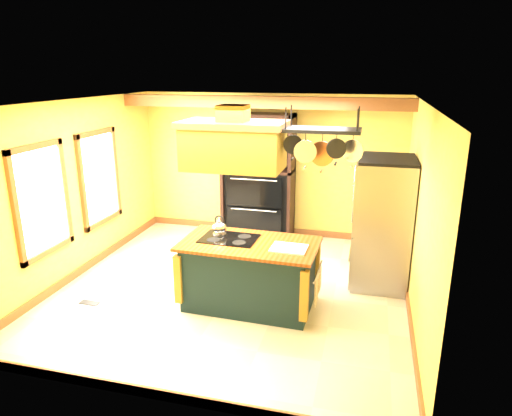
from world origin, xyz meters
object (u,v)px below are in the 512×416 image
at_px(pot_rack, 322,139).
at_px(kitchen_island, 249,273).
at_px(range_hood, 233,143).
at_px(refrigerator, 381,225).
at_px(hutch, 259,191).

bearing_deg(pot_rack, kitchen_island, -179.39).
bearing_deg(kitchen_island, range_hood, -177.98).
relative_size(pot_rack, refrigerator, 0.52).
bearing_deg(hutch, kitchen_island, -78.60).
height_order(kitchen_island, pot_rack, pot_rack).
relative_size(range_hood, hutch, 0.56).
relative_size(kitchen_island, range_hood, 1.40).
bearing_deg(kitchen_island, refrigerator, 35.98).
height_order(range_hood, pot_rack, same).
height_order(kitchen_island, hutch, hutch).
xyz_separation_m(kitchen_island, hutch, (-0.54, 2.68, 0.44)).
bearing_deg(range_hood, refrigerator, 31.36).
distance_m(kitchen_island, range_hood, 1.77).
distance_m(kitchen_island, pot_rack, 2.06).
distance_m(range_hood, hutch, 3.01).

